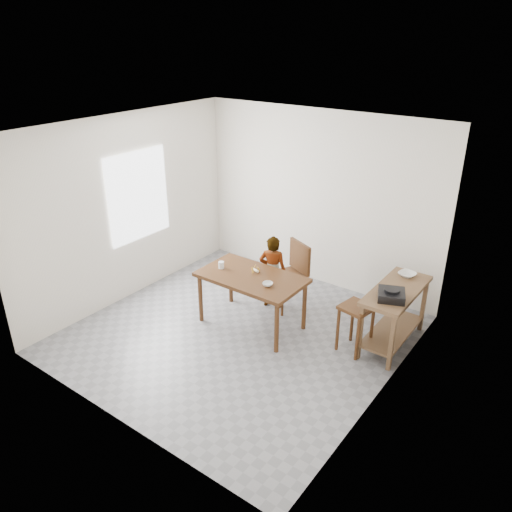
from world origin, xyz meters
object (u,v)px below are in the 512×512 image
Objects in this scene: dining_table at (252,300)px; child at (273,272)px; stool at (355,328)px; prep_counter at (393,316)px; dining_chair at (287,276)px.

dining_table is 1.27× the size of child.
dining_table is at bearing -168.56° from stool.
prep_counter reaches higher than stool.
child is at bearing -176.52° from prep_counter.
child is 0.22m from dining_chair.
dining_table is at bearing -157.85° from prep_counter.
stool is at bearing 6.13° from dining_chair.
stool is (1.29, -0.42, -0.16)m from dining_chair.
dining_table is 1.42m from stool.
stool is (1.39, 0.28, -0.06)m from dining_table.
dining_chair is (-1.61, 0.01, 0.08)m from prep_counter.
child is at bearing 96.26° from dining_table.
child is (-1.78, -0.11, 0.15)m from prep_counter.
dining_chair is (0.17, 0.11, -0.07)m from child.
prep_counter is (1.72, 0.70, 0.03)m from dining_table.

